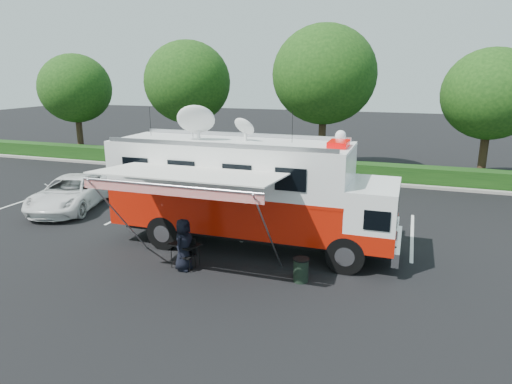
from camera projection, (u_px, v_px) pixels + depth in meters
ground_plane at (252, 246)px, 16.50m from camera, size 120.00×120.00×0.00m
back_border at (343, 91)px, 26.68m from camera, size 60.00×6.14×8.87m
stall_lines at (264, 220)px, 19.40m from camera, size 24.12×5.50×0.01m
command_truck at (249, 191)px, 16.00m from camera, size 10.07×2.77×4.84m
awning at (187, 177)px, 13.39m from camera, size 5.50×2.83×3.32m
white_suv at (73, 208)px, 21.10m from camera, size 3.71×5.73×1.47m
person at (185, 269)px, 14.56m from camera, size 0.58×0.85×1.69m
folding_table at (185, 245)px, 14.58m from camera, size 1.08×0.90×0.79m
folding_chair at (188, 251)px, 14.51m from camera, size 0.54×0.56×0.99m
trash_bin at (301, 270)px, 13.63m from camera, size 0.49×0.49×0.74m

